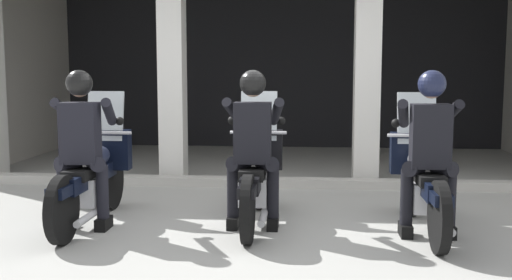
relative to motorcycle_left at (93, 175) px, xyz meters
name	(u,v)px	position (x,y,z in m)	size (l,w,h in m)	color
ground_plane	(272,172)	(1.68, 3.15, -0.50)	(80.00, 80.00, 0.00)	#999993
station_building	(277,44)	(1.66, 4.67, 1.51)	(9.32, 4.34, 3.19)	black
kerb_strip	(266,182)	(1.66, 2.01, -0.44)	(8.82, 0.24, 0.12)	#B7B5AD
motorcycle_left	(93,175)	(0.00, 0.00, 0.00)	(0.62, 2.04, 1.35)	black
police_officer_left	(82,136)	(0.00, -0.28, 0.44)	(0.63, 0.61, 1.58)	black
motorcycle_center	(256,174)	(1.68, 0.16, 0.00)	(0.62, 2.04, 1.35)	black
police_officer_center	(253,136)	(1.68, -0.12, 0.44)	(0.63, 0.61, 1.58)	black
motorcycle_right	(423,180)	(3.36, 0.01, 0.00)	(0.62, 2.04, 1.35)	black
police_officer_right	(430,139)	(3.36, -0.27, 0.44)	(0.63, 0.61, 1.58)	black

